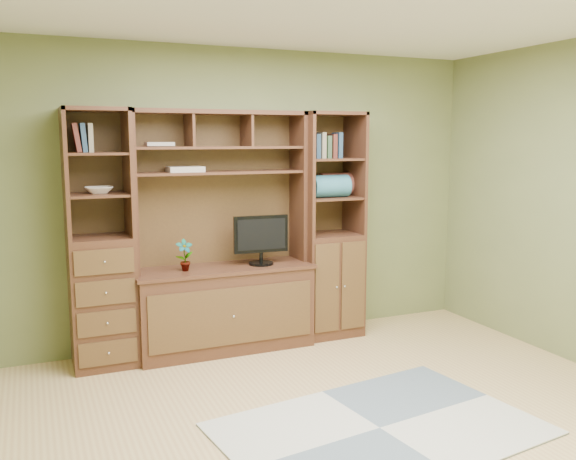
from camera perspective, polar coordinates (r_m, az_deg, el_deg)
name	(u,v)px	position (r m, az deg, el deg)	size (l,w,h in m)	color
room	(354,225)	(3.67, 6.17, 0.46)	(4.60, 4.10, 2.64)	tan
center_hutch	(223,233)	(5.19, -6.08, -0.25)	(1.54, 0.53, 2.05)	#482819
left_tower	(100,240)	(5.03, -17.17, -0.86)	(0.50, 0.45, 2.05)	#482819
right_tower	(329,225)	(5.61, 3.86, 0.43)	(0.55, 0.45, 2.05)	#482819
rug	(380,429)	(4.07, 8.58, -17.91)	(1.95, 1.30, 0.01)	#949999
monitor	(261,231)	(5.26, -2.55, -0.09)	(0.48, 0.21, 0.59)	black
orchid	(185,255)	(5.09, -9.66, -2.34)	(0.14, 0.09, 0.27)	#AF613B
magazines	(185,169)	(5.14, -9.61, 5.63)	(0.29, 0.21, 0.04)	#B5A79A
bowl	(99,190)	(4.99, -17.27, 3.59)	(0.22, 0.22, 0.05)	white
blanket_teal	(330,186)	(5.51, 3.93, 4.11)	(0.35, 0.20, 0.20)	#316F83
blanket_red	(339,184)	(5.70, 4.79, 4.31)	(0.38, 0.21, 0.21)	brown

